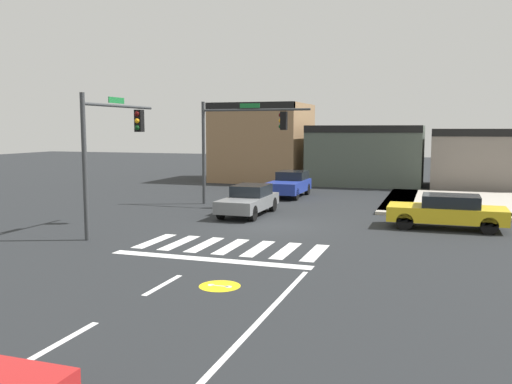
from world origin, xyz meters
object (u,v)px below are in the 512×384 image
object	(u,v)px
traffic_signal_southwest	(112,137)
car_blue	(289,184)
car_gray	(249,200)
car_yellow	(447,211)
traffic_signal_northwest	(240,133)

from	to	relation	value
traffic_signal_southwest	car_blue	xyz separation A→B (m)	(3.72, 13.28, -3.02)
car_gray	car_yellow	world-z (taller)	same
traffic_signal_northwest	car_gray	distance (m)	4.53
car_gray	car_yellow	bearing A→B (deg)	84.81
car_gray	traffic_signal_southwest	bearing A→B (deg)	-32.75
car_gray	car_yellow	xyz separation A→B (m)	(9.02, -0.82, 0.01)
traffic_signal_northwest	car_yellow	bearing A→B (deg)	-19.25
traffic_signal_southwest	car_gray	distance (m)	7.54
car_yellow	car_blue	distance (m)	12.27
traffic_signal_southwest	traffic_signal_northwest	world-z (taller)	traffic_signal_northwest
car_yellow	traffic_signal_northwest	bearing A→B (deg)	160.75
traffic_signal_northwest	car_yellow	size ratio (longest dim) A/B	1.29
car_gray	car_yellow	size ratio (longest dim) A/B	0.96
car_blue	car_yellow	bearing A→B (deg)	47.39
car_gray	car_yellow	distance (m)	9.06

